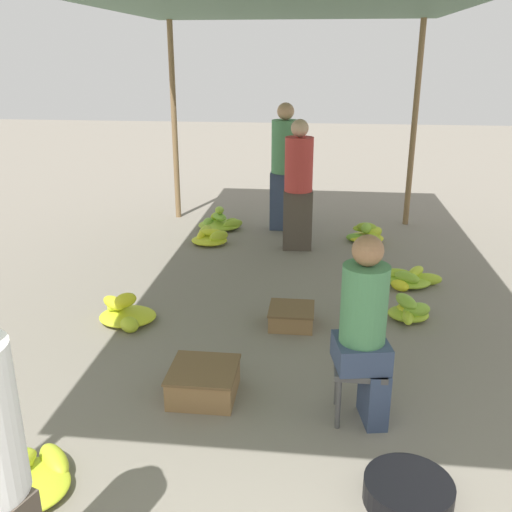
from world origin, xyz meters
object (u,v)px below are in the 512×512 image
at_px(crate_near, 204,382).
at_px(banana_pile_left_2, 125,313).
at_px(shopper_walking_mid, 298,184).
at_px(shopper_walking_far, 285,166).
at_px(stool, 359,375).
at_px(crate_mid, 291,316).
at_px(banana_pile_right_2, 366,234).
at_px(vendor_seated, 366,328).
at_px(banana_pile_left_3, 220,223).
at_px(banana_pile_left_1, 209,237).
at_px(basin_black, 408,492).
at_px(banana_pile_right_0, 410,311).
at_px(banana_pile_left_0, 24,477).
at_px(banana_pile_right_1, 409,279).

bearing_deg(crate_near, banana_pile_left_2, 130.96).
bearing_deg(shopper_walking_mid, shopper_walking_far, 104.81).
xyz_separation_m(stool, crate_mid, (-0.52, 1.35, -0.24)).
xyz_separation_m(banana_pile_right_2, crate_mid, (-0.85, -2.58, -0.01)).
xyz_separation_m(banana_pile_right_2, shopper_walking_far, (-1.12, 0.46, 0.81)).
xyz_separation_m(vendor_seated, banana_pile_left_3, (-1.73, 4.33, -0.60)).
relative_size(banana_pile_left_3, shopper_walking_far, 0.38).
height_order(banana_pile_left_1, crate_mid, banana_pile_left_1).
bearing_deg(shopper_walking_mid, banana_pile_left_2, -122.83).
height_order(basin_black, shopper_walking_far, shopper_walking_far).
distance_m(stool, crate_mid, 1.47).
height_order(banana_pile_left_1, banana_pile_right_0, banana_pile_right_0).
xyz_separation_m(banana_pile_left_0, shopper_walking_mid, (1.35, 4.43, 0.78)).
relative_size(crate_near, shopper_walking_far, 0.28).
distance_m(banana_pile_left_0, crate_mid, 2.65).
bearing_deg(banana_pile_left_2, stool, -31.22).
distance_m(vendor_seated, basin_black, 1.00).
bearing_deg(banana_pile_right_1, banana_pile_right_2, 103.44).
relative_size(vendor_seated, shopper_walking_far, 0.75).
xyz_separation_m(banana_pile_left_3, shopper_walking_far, (0.91, 0.07, 0.82)).
height_order(banana_pile_right_0, banana_pile_right_2, banana_pile_right_2).
xyz_separation_m(banana_pile_right_1, banana_pile_right_2, (-0.36, 1.50, 0.02)).
distance_m(stool, basin_black, 0.84).
bearing_deg(banana_pile_right_1, shopper_walking_far, 127.20).
xyz_separation_m(banana_pile_right_0, crate_near, (-1.66, -1.47, 0.03)).
bearing_deg(banana_pile_left_0, stool, 24.99).
height_order(basin_black, banana_pile_right_1, banana_pile_right_1).
relative_size(banana_pile_left_1, banana_pile_left_2, 0.92).
height_order(banana_pile_left_3, banana_pile_right_2, banana_pile_left_3).
bearing_deg(banana_pile_left_1, banana_pile_left_0, -92.45).
relative_size(stool, banana_pile_left_1, 0.78).
bearing_deg(vendor_seated, banana_pile_left_0, -155.30).
bearing_deg(shopper_walking_mid, banana_pile_left_0, -106.92).
xyz_separation_m(stool, banana_pile_left_3, (-1.71, 4.33, -0.25)).
bearing_deg(banana_pile_left_1, basin_black, -65.88).
height_order(vendor_seated, banana_pile_right_2, vendor_seated).
relative_size(stool, banana_pile_left_0, 0.65).
bearing_deg(banana_pile_right_2, crate_mid, -108.12).
bearing_deg(banana_pile_left_3, banana_pile_right_1, -38.25).
relative_size(banana_pile_right_1, shopper_walking_far, 0.37).
relative_size(stool, crate_near, 0.84).
bearing_deg(banana_pile_right_2, banana_pile_left_3, 169.16).
bearing_deg(crate_near, shopper_walking_mid, 81.40).
height_order(banana_pile_right_1, shopper_walking_far, shopper_walking_far).
bearing_deg(banana_pile_left_1, banana_pile_right_1, -26.37).
distance_m(banana_pile_left_2, banana_pile_right_1, 2.98).
distance_m(banana_pile_left_3, banana_pile_right_1, 3.04).
bearing_deg(basin_black, banana_pile_left_0, -176.49).
relative_size(banana_pile_left_0, crate_near, 1.29).
distance_m(banana_pile_left_0, banana_pile_right_2, 5.33).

